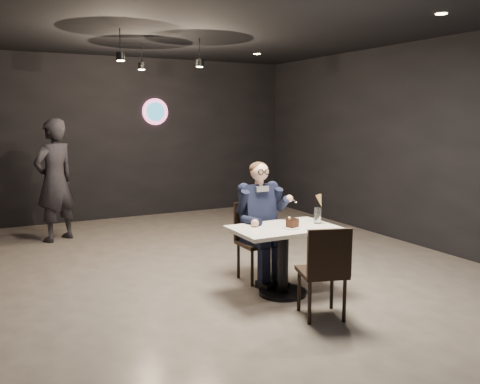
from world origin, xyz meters
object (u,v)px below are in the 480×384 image
main_table (283,261)px  passerby (55,180)px  chair_near (322,270)px  chair_far (258,242)px  sundae_glass (318,216)px  seated_man (258,220)px

main_table → passerby: (-1.82, 3.67, 0.57)m
main_table → chair_near: chair_near is taller
chair_far → chair_near: size_ratio=1.00×
chair_near → sundae_glass: size_ratio=5.27×
main_table → chair_near: (0.00, -0.69, 0.09)m
chair_near → sundae_glass: sundae_glass is taller
main_table → passerby: 4.14m
chair_near → seated_man: 1.27m
chair_far → main_table: bearing=-90.0°
seated_man → chair_far: bearing=90.0°
main_table → passerby: bearing=116.4°
chair_far → passerby: size_ratio=0.49×
chair_far → sundae_glass: sundae_glass is taller
main_table → sundae_glass: (0.43, -0.03, 0.46)m
main_table → sundae_glass: size_ratio=6.30×
chair_near → passerby: bearing=130.1°
passerby → seated_man: bearing=89.0°
chair_far → chair_near: same height
main_table → seated_man: (0.00, 0.55, 0.34)m
seated_man → sundae_glass: size_ratio=8.25×
chair_near → seated_man: (0.00, 1.24, 0.26)m
chair_far → seated_man: (0.00, -0.00, 0.26)m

